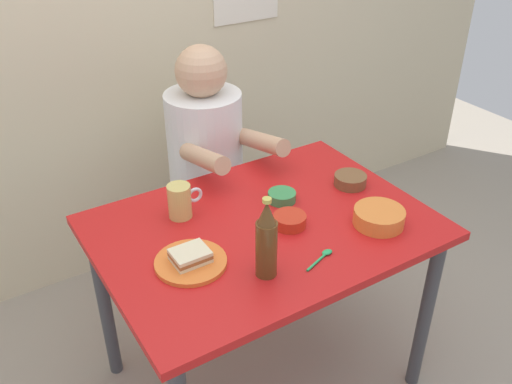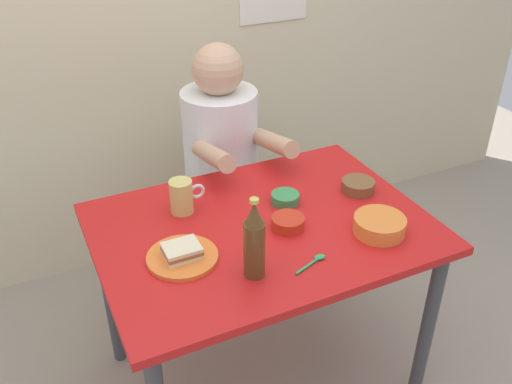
{
  "view_description": "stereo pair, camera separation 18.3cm",
  "coord_description": "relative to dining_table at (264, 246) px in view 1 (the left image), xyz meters",
  "views": [
    {
      "loc": [
        -0.84,
        -1.29,
        1.81
      ],
      "look_at": [
        0.0,
        0.05,
        0.84
      ],
      "focal_mm": 39.16,
      "sensor_mm": 36.0,
      "label": 1
    },
    {
      "loc": [
        -0.68,
        -1.38,
        1.81
      ],
      "look_at": [
        0.0,
        0.05,
        0.84
      ],
      "focal_mm": 39.16,
      "sensor_mm": 36.0,
      "label": 2
    }
  ],
  "objects": [
    {
      "name": "beer_mug",
      "position": [
        -0.21,
        0.19,
        0.15
      ],
      "size": [
        0.13,
        0.08,
        0.12
      ],
      "color": "#D1BC66",
      "rests_on": "dining_table"
    },
    {
      "name": "stool",
      "position": [
        0.11,
        0.63,
        -0.3
      ],
      "size": [
        0.34,
        0.34,
        0.45
      ],
      "color": "#4C4C51",
      "rests_on": "ground"
    },
    {
      "name": "condiment_bowl_brown",
      "position": [
        0.41,
        0.05,
        0.12
      ],
      "size": [
        0.12,
        0.12,
        0.04
      ],
      "color": "brown",
      "rests_on": "dining_table"
    },
    {
      "name": "ground_plane",
      "position": [
        0.0,
        0.0,
        -0.65
      ],
      "size": [
        6.0,
        6.0,
        0.0
      ],
      "primitive_type": "plane",
      "color": "gray"
    },
    {
      "name": "spoon",
      "position": [
        0.06,
        -0.25,
        0.1
      ],
      "size": [
        0.12,
        0.05,
        0.01
      ],
      "color": "#26A559",
      "rests_on": "dining_table"
    },
    {
      "name": "beer_bottle",
      "position": [
        -0.13,
        -0.22,
        0.21
      ],
      "size": [
        0.06,
        0.06,
        0.26
      ],
      "color": "#593819",
      "rests_on": "dining_table"
    },
    {
      "name": "sandwich",
      "position": [
        -0.3,
        -0.06,
        0.13
      ],
      "size": [
        0.11,
        0.09,
        0.04
      ],
      "color": "beige",
      "rests_on": "plate_orange"
    },
    {
      "name": "soup_bowl_orange",
      "position": [
        0.33,
        -0.2,
        0.12
      ],
      "size": [
        0.17,
        0.17,
        0.05
      ],
      "color": "orange",
      "rests_on": "dining_table"
    },
    {
      "name": "person_seated",
      "position": [
        0.11,
        0.62,
        0.12
      ],
      "size": [
        0.33,
        0.56,
        0.72
      ],
      "color": "white",
      "rests_on": "stool"
    },
    {
      "name": "dip_bowl_green",
      "position": [
        0.13,
        0.09,
        0.11
      ],
      "size": [
        0.1,
        0.1,
        0.03
      ],
      "color": "#388C4C",
      "rests_on": "dining_table"
    },
    {
      "name": "plate_orange",
      "position": [
        -0.3,
        -0.06,
        0.1
      ],
      "size": [
        0.22,
        0.22,
        0.01
      ],
      "primitive_type": "cylinder",
      "color": "orange",
      "rests_on": "dining_table"
    },
    {
      "name": "sauce_bowl_chili",
      "position": [
        0.07,
        -0.05,
        0.12
      ],
      "size": [
        0.11,
        0.11,
        0.04
      ],
      "color": "red",
      "rests_on": "dining_table"
    },
    {
      "name": "dining_table",
      "position": [
        0.0,
        0.0,
        0.0
      ],
      "size": [
        1.1,
        0.8,
        0.74
      ],
      "color": "red",
      "rests_on": "ground"
    }
  ]
}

